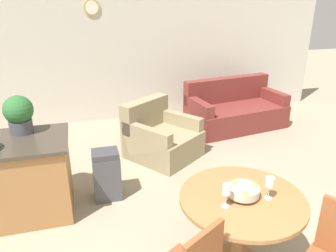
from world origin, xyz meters
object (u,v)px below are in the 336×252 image
object	(u,v)px
fruit_bowl	(243,191)
wine_glass_right	(270,183)
trash_bin	(107,175)
kitchen_island	(13,179)
potted_plant	(19,114)
dining_table	(241,213)
wine_glass_left	(227,191)
armchair	(161,138)
couch	(235,111)

from	to	relation	value
fruit_bowl	wine_glass_right	bearing A→B (deg)	-19.78
fruit_bowl	trash_bin	xyz separation A→B (m)	(-1.04, 1.42, -0.49)
wine_glass_right	kitchen_island	xyz separation A→B (m)	(-2.26, 1.43, -0.43)
fruit_bowl	potted_plant	distance (m)	2.51
dining_table	wine_glass_left	bearing A→B (deg)	-157.42
wine_glass_right	armchair	world-z (taller)	wine_glass_right
wine_glass_right	dining_table	bearing A→B (deg)	160.12
wine_glass_right	potted_plant	world-z (taller)	potted_plant
kitchen_island	armchair	bearing A→B (deg)	27.26
wine_glass_right	kitchen_island	distance (m)	2.71
wine_glass_left	kitchen_island	distance (m)	2.40
fruit_bowl	armchair	bearing A→B (deg)	93.07
fruit_bowl	potted_plant	bearing A→B (deg)	140.57
kitchen_island	armchair	distance (m)	2.18
trash_bin	kitchen_island	bearing A→B (deg)	-176.44
wine_glass_left	trash_bin	world-z (taller)	wine_glass_left
armchair	fruit_bowl	bearing A→B (deg)	-122.96
dining_table	potted_plant	bearing A→B (deg)	140.57
wine_glass_right	kitchen_island	world-z (taller)	wine_glass_right
fruit_bowl	potted_plant	world-z (taller)	potted_plant
dining_table	potted_plant	world-z (taller)	potted_plant
dining_table	couch	world-z (taller)	couch
dining_table	trash_bin	bearing A→B (deg)	126.06
dining_table	couch	bearing A→B (deg)	64.43
fruit_bowl	armchair	xyz separation A→B (m)	(-0.13, 2.36, -0.51)
couch	trash_bin	bearing A→B (deg)	-153.95
wine_glass_left	potted_plant	distance (m)	2.40
dining_table	kitchen_island	world-z (taller)	kitchen_island
wine_glass_right	potted_plant	size ratio (longest dim) A/B	0.47
wine_glass_left	trash_bin	xyz separation A→B (m)	(-0.84, 1.50, -0.57)
kitchen_island	couch	size ratio (longest dim) A/B	0.67
fruit_bowl	armchair	world-z (taller)	fruit_bowl
dining_table	kitchen_island	xyz separation A→B (m)	(-2.06, 1.36, -0.11)
trash_bin	couch	bearing A→B (deg)	34.54
potted_plant	trash_bin	distance (m)	1.21
armchair	potted_plant	bearing A→B (deg)	167.47
armchair	dining_table	bearing A→B (deg)	-122.98
wine_glass_left	couch	world-z (taller)	wine_glass_left
kitchen_island	trash_bin	size ratio (longest dim) A/B	2.02
wine_glass_right	couch	distance (m)	3.56
fruit_bowl	kitchen_island	size ratio (longest dim) A/B	0.22
dining_table	fruit_bowl	distance (m)	0.23
wine_glass_right	potted_plant	xyz separation A→B (m)	(-2.12, 1.65, 0.24)
fruit_bowl	dining_table	bearing A→B (deg)	144.49
wine_glass_left	potted_plant	world-z (taller)	potted_plant
wine_glass_right	kitchen_island	size ratio (longest dim) A/B	0.16
wine_glass_left	trash_bin	distance (m)	1.82
wine_glass_right	couch	bearing A→B (deg)	67.87
potted_plant	armchair	distance (m)	2.13
dining_table	fruit_bowl	size ratio (longest dim) A/B	3.94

